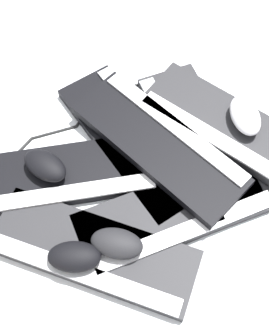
% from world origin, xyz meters
% --- Properties ---
extents(ground_plane, '(3.20, 3.20, 0.00)m').
position_xyz_m(ground_plane, '(0.00, 0.00, 0.00)').
color(ground_plane, silver).
extents(keyboard_0, '(0.46, 0.29, 0.03)m').
position_xyz_m(keyboard_0, '(0.15, -0.04, 0.01)').
color(keyboard_0, black).
rests_on(keyboard_0, ground).
extents(keyboard_1, '(0.46, 0.23, 0.03)m').
position_xyz_m(keyboard_1, '(0.04, 0.13, 0.01)').
color(keyboard_1, '#232326').
rests_on(keyboard_1, ground).
extents(keyboard_2, '(0.45, 0.36, 0.03)m').
position_xyz_m(keyboard_2, '(-0.12, 0.01, 0.01)').
color(keyboard_2, '#232326').
rests_on(keyboard_2, ground).
extents(keyboard_3, '(0.35, 0.46, 0.03)m').
position_xyz_m(keyboard_3, '(-0.15, -0.18, 0.01)').
color(keyboard_3, '#232326').
rests_on(keyboard_3, ground).
extents(keyboard_4, '(0.41, 0.42, 0.03)m').
position_xyz_m(keyboard_4, '(0.01, -0.16, 0.01)').
color(keyboard_4, black).
rests_on(keyboard_4, ground).
extents(keyboard_5, '(0.46, 0.33, 0.03)m').
position_xyz_m(keyboard_5, '(-0.22, -0.21, 0.04)').
color(keyboard_5, '#232326').
rests_on(keyboard_5, keyboard_3).
extents(keyboard_6, '(0.45, 0.37, 0.03)m').
position_xyz_m(keyboard_6, '(-0.06, -0.14, 0.04)').
color(keyboard_6, black).
rests_on(keyboard_6, keyboard_4).
extents(mouse_0, '(0.11, 0.07, 0.04)m').
position_xyz_m(mouse_0, '(-0.01, 0.11, 0.05)').
color(mouse_0, black).
rests_on(mouse_0, keyboard_1).
extents(mouse_1, '(0.13, 0.11, 0.04)m').
position_xyz_m(mouse_1, '(0.18, -0.04, 0.05)').
color(mouse_1, black).
rests_on(mouse_1, keyboard_0).
extents(mouse_2, '(0.10, 0.13, 0.04)m').
position_xyz_m(mouse_2, '(-0.25, -0.23, 0.08)').
color(mouse_2, '#B7B7BC').
rests_on(mouse_2, keyboard_5).
extents(mouse_3, '(0.12, 0.08, 0.04)m').
position_xyz_m(mouse_3, '(0.07, 0.16, 0.05)').
color(mouse_3, black).
rests_on(mouse_3, keyboard_1).
extents(cable_0, '(0.49, 0.39, 0.01)m').
position_xyz_m(cable_0, '(0.19, -0.17, 0.00)').
color(cable_0, black).
rests_on(cable_0, ground).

